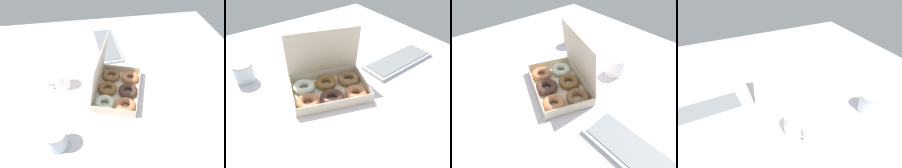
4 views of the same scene
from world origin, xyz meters
TOP-DOWN VIEW (x-y plane):
  - ground_plane at (0.00, 0.00)cm, footprint 180.00×180.00cm
  - donut_box at (0.78, -0.08)cm, footprint 40.25×33.37cm
  - keyboard at (47.08, -1.01)cm, footprint 42.94×17.44cm
  - coffee_mug at (10.51, 30.31)cm, footprint 9.19×13.09cm
  - glass_jar at (-28.53, 32.27)cm, footprint 10.16×10.16cm
  - paper_napkin at (18.35, -25.72)cm, footprint 15.94×14.31cm

SIDE VIEW (x-z plane):
  - ground_plane at x=0.00cm, z-range -2.00..0.00cm
  - paper_napkin at x=18.35cm, z-range 0.00..0.15cm
  - keyboard at x=47.08cm, z-range -0.04..2.16cm
  - donut_box at x=0.78cm, z-range -10.61..17.59cm
  - glass_jar at x=-28.53cm, z-range 0.05..9.80cm
  - coffee_mug at x=10.51cm, z-range 0.13..9.92cm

